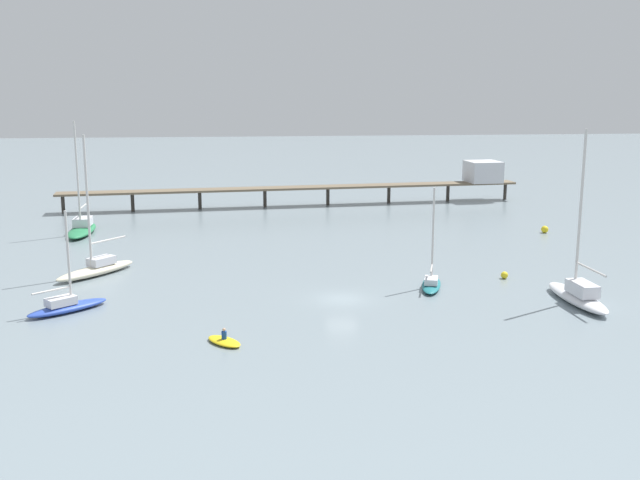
{
  "coord_description": "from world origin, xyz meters",
  "views": [
    {
      "loc": [
        -8.37,
        -59.85,
        17.7
      ],
      "look_at": [
        0.0,
        17.22,
        1.5
      ],
      "focal_mm": 42.02,
      "sensor_mm": 36.0,
      "label": 1
    }
  ],
  "objects_px": {
    "sailboat_green": "(82,227)",
    "sailboat_cream": "(96,267)",
    "pier": "(395,180)",
    "mooring_buoy_far": "(504,275)",
    "sailboat_blue": "(66,305)",
    "mooring_buoy_mid": "(545,229)",
    "sailboat_teal": "(431,282)",
    "dinghy_yellow": "(224,341)",
    "sailboat_white": "(578,293)"
  },
  "relations": [
    {
      "from": "sailboat_teal",
      "to": "sailboat_cream",
      "type": "height_order",
      "value": "sailboat_cream"
    },
    {
      "from": "mooring_buoy_mid",
      "to": "mooring_buoy_far",
      "type": "distance_m",
      "value": 24.02
    },
    {
      "from": "sailboat_cream",
      "to": "mooring_buoy_far",
      "type": "distance_m",
      "value": 38.25
    },
    {
      "from": "sailboat_cream",
      "to": "mooring_buoy_mid",
      "type": "bearing_deg",
      "value": 16.68
    },
    {
      "from": "sailboat_teal",
      "to": "mooring_buoy_far",
      "type": "relative_size",
      "value": 13.31
    },
    {
      "from": "pier",
      "to": "mooring_buoy_far",
      "type": "relative_size",
      "value": 101.59
    },
    {
      "from": "sailboat_teal",
      "to": "mooring_buoy_mid",
      "type": "distance_m",
      "value": 30.46
    },
    {
      "from": "dinghy_yellow",
      "to": "mooring_buoy_far",
      "type": "bearing_deg",
      "value": 30.56
    },
    {
      "from": "sailboat_white",
      "to": "pier",
      "type": "bearing_deg",
      "value": 94.28
    },
    {
      "from": "mooring_buoy_mid",
      "to": "pier",
      "type": "bearing_deg",
      "value": 118.08
    },
    {
      "from": "sailboat_green",
      "to": "dinghy_yellow",
      "type": "xyz_separation_m",
      "value": [
        17.67,
        -41.1,
        -0.58
      ]
    },
    {
      "from": "mooring_buoy_mid",
      "to": "mooring_buoy_far",
      "type": "height_order",
      "value": "mooring_buoy_mid"
    },
    {
      "from": "pier",
      "to": "mooring_buoy_far",
      "type": "height_order",
      "value": "pier"
    },
    {
      "from": "sailboat_cream",
      "to": "sailboat_white",
      "type": "bearing_deg",
      "value": -18.75
    },
    {
      "from": "sailboat_green",
      "to": "sailboat_cream",
      "type": "xyz_separation_m",
      "value": [
        5.37,
        -20.54,
        0.0
      ]
    },
    {
      "from": "mooring_buoy_mid",
      "to": "mooring_buoy_far",
      "type": "relative_size",
      "value": 1.3
    },
    {
      "from": "sailboat_blue",
      "to": "sailboat_green",
      "type": "height_order",
      "value": "sailboat_green"
    },
    {
      "from": "pier",
      "to": "sailboat_blue",
      "type": "xyz_separation_m",
      "value": [
        -37.24,
        -51.7,
        -2.99
      ]
    },
    {
      "from": "pier",
      "to": "sailboat_blue",
      "type": "distance_m",
      "value": 63.79
    },
    {
      "from": "sailboat_white",
      "to": "sailboat_cream",
      "type": "relative_size",
      "value": 1.08
    },
    {
      "from": "mooring_buoy_mid",
      "to": "dinghy_yellow",
      "type": "bearing_deg",
      "value": -136.83
    },
    {
      "from": "pier",
      "to": "mooring_buoy_mid",
      "type": "distance_m",
      "value": 28.38
    },
    {
      "from": "sailboat_cream",
      "to": "mooring_buoy_mid",
      "type": "distance_m",
      "value": 52.5
    },
    {
      "from": "sailboat_white",
      "to": "mooring_buoy_mid",
      "type": "distance_m",
      "value": 30.45
    },
    {
      "from": "sailboat_teal",
      "to": "sailboat_green",
      "type": "bearing_deg",
      "value": 141.42
    },
    {
      "from": "pier",
      "to": "sailboat_blue",
      "type": "height_order",
      "value": "sailboat_blue"
    },
    {
      "from": "sailboat_blue",
      "to": "sailboat_teal",
      "type": "height_order",
      "value": "sailboat_teal"
    },
    {
      "from": "pier",
      "to": "mooring_buoy_mid",
      "type": "height_order",
      "value": "pier"
    },
    {
      "from": "sailboat_cream",
      "to": "mooring_buoy_far",
      "type": "relative_size",
      "value": 19.76
    },
    {
      "from": "sailboat_green",
      "to": "pier",
      "type": "bearing_deg",
      "value": 24.61
    },
    {
      "from": "pier",
      "to": "sailboat_white",
      "type": "xyz_separation_m",
      "value": [
        4.03,
        -53.89,
        -2.69
      ]
    },
    {
      "from": "sailboat_teal",
      "to": "dinghy_yellow",
      "type": "xyz_separation_m",
      "value": [
        -17.98,
        -12.66,
        -0.37
      ]
    },
    {
      "from": "sailboat_green",
      "to": "mooring_buoy_far",
      "type": "height_order",
      "value": "sailboat_green"
    },
    {
      "from": "sailboat_green",
      "to": "sailboat_cream",
      "type": "height_order",
      "value": "sailboat_green"
    },
    {
      "from": "sailboat_teal",
      "to": "mooring_buoy_far",
      "type": "distance_m",
      "value": 7.95
    },
    {
      "from": "mooring_buoy_far",
      "to": "sailboat_white",
      "type": "bearing_deg",
      "value": -69.34
    },
    {
      "from": "sailboat_blue",
      "to": "mooring_buoy_far",
      "type": "bearing_deg",
      "value": 9.35
    },
    {
      "from": "sailboat_blue",
      "to": "sailboat_cream",
      "type": "height_order",
      "value": "sailboat_cream"
    },
    {
      "from": "sailboat_cream",
      "to": "mooring_buoy_far",
      "type": "bearing_deg",
      "value": -8.24
    },
    {
      "from": "sailboat_cream",
      "to": "dinghy_yellow",
      "type": "bearing_deg",
      "value": -59.11
    },
    {
      "from": "sailboat_teal",
      "to": "mooring_buoy_far",
      "type": "xyz_separation_m",
      "value": [
        7.56,
        2.42,
        -0.24
      ]
    },
    {
      "from": "sailboat_teal",
      "to": "dinghy_yellow",
      "type": "relative_size",
      "value": 2.66
    },
    {
      "from": "sailboat_blue",
      "to": "sailboat_green",
      "type": "distance_m",
      "value": 32.69
    },
    {
      "from": "sailboat_cream",
      "to": "mooring_buoy_mid",
      "type": "xyz_separation_m",
      "value": [
        50.29,
        15.07,
        -0.35
      ]
    },
    {
      "from": "sailboat_cream",
      "to": "sailboat_green",
      "type": "bearing_deg",
      "value": 104.64
    },
    {
      "from": "sailboat_teal",
      "to": "sailboat_blue",
      "type": "bearing_deg",
      "value": -172.82
    },
    {
      "from": "pier",
      "to": "mooring_buoy_far",
      "type": "bearing_deg",
      "value": -88.94
    },
    {
      "from": "sailboat_white",
      "to": "mooring_buoy_far",
      "type": "distance_m",
      "value": 9.05
    },
    {
      "from": "sailboat_blue",
      "to": "sailboat_white",
      "type": "xyz_separation_m",
      "value": [
        41.27,
        -2.19,
        0.3
      ]
    },
    {
      "from": "sailboat_white",
      "to": "dinghy_yellow",
      "type": "height_order",
      "value": "sailboat_white"
    }
  ]
}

